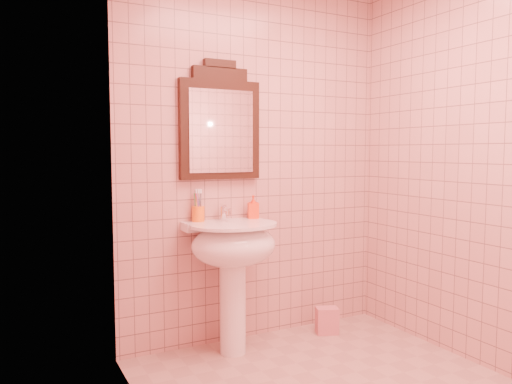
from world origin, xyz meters
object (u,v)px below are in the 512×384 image
pedestal_sink (233,254)px  mirror (220,124)px  toothbrush_cup (198,213)px  soap_dispenser (253,207)px  towel (327,321)px

pedestal_sink → mirror: size_ratio=1.09×
pedestal_sink → mirror: bearing=90.0°
toothbrush_cup → soap_dispenser: (0.39, -0.03, 0.03)m
mirror → soap_dispenser: (0.22, -0.06, -0.56)m
soap_dispenser → towel: soap_dispenser is taller
mirror → toothbrush_cup: size_ratio=4.17×
mirror → soap_dispenser: 0.61m
pedestal_sink → mirror: mirror is taller
mirror → soap_dispenser: mirror is taller
pedestal_sink → toothbrush_cup: (-0.17, 0.17, 0.26)m
pedestal_sink → toothbrush_cup: toothbrush_cup is taller
toothbrush_cup → mirror: bearing=8.8°
toothbrush_cup → towel: toothbrush_cup is taller
pedestal_sink → towel: (0.76, 0.01, -0.57)m
mirror → towel: mirror is taller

